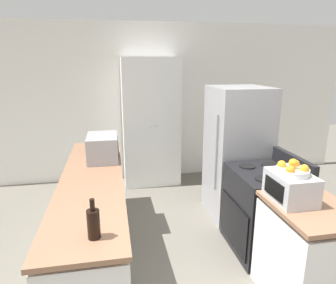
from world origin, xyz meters
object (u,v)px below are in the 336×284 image
Objects in this scene: stove at (263,210)px; refrigerator at (237,153)px; microwave at (103,147)px; toaster_oven at (291,187)px; wine_bottle at (94,223)px; pantry_cabinet at (151,123)px; fruit_bowl at (292,170)px.

stove is 0.62× the size of refrigerator.
microwave reaches higher than toaster_oven.
wine_bottle is at bearing -90.93° from microwave.
toaster_oven is (-0.16, -1.42, 0.16)m from refrigerator.
pantry_cabinet is 2.35m from stove.
wine_bottle is 0.69× the size of toaster_oven.
wine_bottle is 1.05× the size of fruit_bowl.
refrigerator reaches higher than microwave.
toaster_oven reaches higher than stove.
fruit_bowl is at bearing -96.93° from refrigerator.
microwave reaches higher than stove.
microwave is 2.03m from toaster_oven.
fruit_bowl is (-0.01, -0.02, 0.16)m from toaster_oven.
pantry_cabinet is at bearing 125.46° from refrigerator.
refrigerator is at bearing 44.72° from wine_bottle.
stove is at bearing 76.18° from fruit_bowl.
fruit_bowl is at bearing 8.84° from wine_bottle.
stove is (0.92, -2.09, -0.57)m from pantry_cabinet.
microwave is (-1.66, -0.05, 0.18)m from refrigerator.
toaster_oven is 0.16m from fruit_bowl.
pantry_cabinet reaches higher than wine_bottle.
microwave is 1.62m from wine_bottle.
stove is 4.08× the size of fruit_bowl.
stove is at bearing -23.92° from microwave.
fruit_bowl reaches higher than stove.
microwave is at bearing 156.08° from stove.
stove is 1.97m from wine_bottle.
pantry_cabinet is 4.08× the size of microwave.
stove is 2.09× the size of microwave.
pantry_cabinet is 2.83m from toaster_oven.
fruit_bowl reaches higher than microwave.
microwave reaches higher than wine_bottle.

